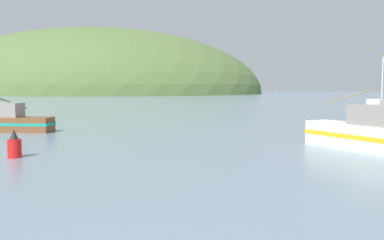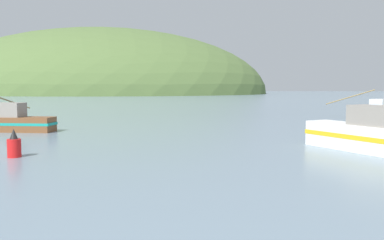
{
  "view_description": "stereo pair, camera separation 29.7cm",
  "coord_description": "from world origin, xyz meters",
  "views": [
    {
      "loc": [
        5.59,
        1.49,
        3.41
      ],
      "look_at": [
        3.3,
        25.38,
        1.4
      ],
      "focal_mm": 37.53,
      "sensor_mm": 36.0,
      "label": 1
    },
    {
      "loc": [
        5.89,
        1.52,
        3.41
      ],
      "look_at": [
        3.3,
        25.38,
        1.4
      ],
      "focal_mm": 37.53,
      "sensor_mm": 36.0,
      "label": 2
    }
  ],
  "objects": [
    {
      "name": "fishing_boat_blue",
      "position": [
        20.34,
        43.05,
        0.73
      ],
      "size": [
        8.85,
        9.45,
        6.56
      ],
      "rotation": [
        0.0,
        0.0,
        0.75
      ],
      "color": "#19479E",
      "rests_on": "ground"
    },
    {
      "name": "channel_buoy",
      "position": [
        -4.72,
        19.65,
        0.56
      ],
      "size": [
        0.64,
        0.64,
        1.39
      ],
      "color": "red",
      "rests_on": "ground"
    },
    {
      "name": "hill_far_right",
      "position": [
        -60.72,
        196.15,
        0.0
      ],
      "size": [
        162.25,
        129.8,
        62.87
      ],
      "primitive_type": "ellipsoid",
      "color": "#516B38",
      "rests_on": "ground"
    }
  ]
}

